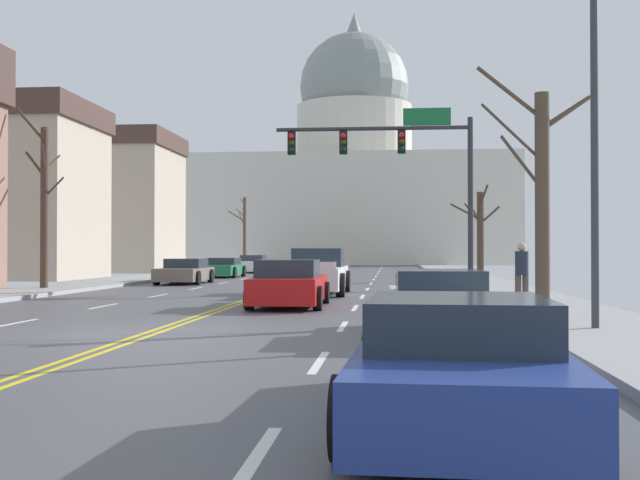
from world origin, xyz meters
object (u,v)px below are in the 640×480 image
(pickup_truck_near_00, at_px, (317,274))
(sedan_near_03, at_px, (457,364))
(sedan_oncoming_00, at_px, (185,272))
(sedan_oncoming_01, at_px, (224,268))
(sedan_near_01, at_px, (289,285))
(sedan_oncoming_02, at_px, (253,264))
(pedestrian_00, at_px, (522,271))
(street_lamp_right, at_px, (582,50))
(signal_gantry, at_px, (400,158))
(sedan_near_02, at_px, (438,304))

(pickup_truck_near_00, height_order, sedan_near_03, pickup_truck_near_00)
(sedan_oncoming_00, xyz_separation_m, sedan_oncoming_01, (-0.08, 8.81, -0.02))
(pickup_truck_near_00, relative_size, sedan_near_01, 1.27)
(sedan_oncoming_02, bearing_deg, sedan_oncoming_00, -89.73)
(pedestrian_00, bearing_deg, sedan_oncoming_01, 118.36)
(sedan_near_01, bearing_deg, sedan_near_03, -76.69)
(pickup_truck_near_00, relative_size, sedan_near_03, 1.20)
(street_lamp_right, bearing_deg, sedan_oncoming_02, 108.39)
(pickup_truck_near_00, bearing_deg, pedestrian_00, -50.46)
(signal_gantry, xyz_separation_m, sedan_near_02, (0.51, -17.41, -4.71))
(sedan_near_02, relative_size, sedan_near_03, 0.93)
(sedan_near_03, bearing_deg, sedan_near_01, 103.31)
(sedan_near_03, xyz_separation_m, sedan_oncoming_01, (-10.32, 37.83, -0.00))
(sedan_near_02, bearing_deg, sedan_oncoming_00, 115.79)
(signal_gantry, xyz_separation_m, sedan_oncoming_01, (-10.05, 13.11, -4.75))
(sedan_near_02, bearing_deg, pedestrian_00, 68.49)
(sedan_oncoming_00, relative_size, sedan_oncoming_01, 1.02)
(sedan_oncoming_02, distance_m, pedestrian_00, 36.22)
(street_lamp_right, distance_m, sedan_near_02, 5.37)
(sedan_oncoming_01, xyz_separation_m, sedan_oncoming_02, (-0.01, 9.60, 0.04))
(street_lamp_right, relative_size, sedan_oncoming_01, 1.94)
(signal_gantry, bearing_deg, sedan_near_02, -88.32)
(sedan_near_01, height_order, sedan_oncoming_02, sedan_near_01)
(pedestrian_00, bearing_deg, pickup_truck_near_00, 129.54)
(pickup_truck_near_00, xyz_separation_m, sedan_near_03, (3.28, -20.94, -0.19))
(signal_gantry, height_order, pickup_truck_near_00, signal_gantry)
(pickup_truck_near_00, distance_m, sedan_oncoming_01, 18.30)
(pickup_truck_near_00, bearing_deg, sedan_oncoming_01, 112.61)
(signal_gantry, relative_size, pedestrian_00, 4.90)
(street_lamp_right, relative_size, sedan_oncoming_02, 1.92)
(sedan_near_01, bearing_deg, sedan_oncoming_00, 115.10)
(signal_gantry, xyz_separation_m, pickup_truck_near_00, (-3.01, -3.78, -4.56))
(street_lamp_right, bearing_deg, pedestrian_00, 91.41)
(street_lamp_right, height_order, sedan_oncoming_00, street_lamp_right)
(sedan_near_02, height_order, sedan_oncoming_01, sedan_near_02)
(sedan_oncoming_01, height_order, pedestrian_00, pedestrian_00)
(signal_gantry, xyz_separation_m, pedestrian_00, (3.01, -11.08, -4.25))
(sedan_oncoming_00, bearing_deg, sedan_oncoming_02, 90.27)
(sedan_near_02, height_order, sedan_near_03, sedan_near_02)
(street_lamp_right, height_order, sedan_near_01, street_lamp_right)
(sedan_oncoming_00, xyz_separation_m, pedestrian_00, (12.98, -15.37, 0.48))
(street_lamp_right, bearing_deg, sedan_oncoming_01, 113.64)
(sedan_near_01, bearing_deg, sedan_oncoming_02, 101.84)
(sedan_near_01, distance_m, pedestrian_00, 6.22)
(sedan_oncoming_01, bearing_deg, sedan_near_03, -74.74)
(sedan_near_03, relative_size, sedan_oncoming_01, 1.05)
(sedan_near_01, height_order, sedan_near_03, sedan_near_01)
(sedan_near_01, xyz_separation_m, sedan_oncoming_02, (-6.91, 32.98, -0.04))
(pickup_truck_near_00, relative_size, sedan_near_02, 1.29)
(sedan_near_03, xyz_separation_m, pedestrian_00, (2.74, 13.65, 0.49))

